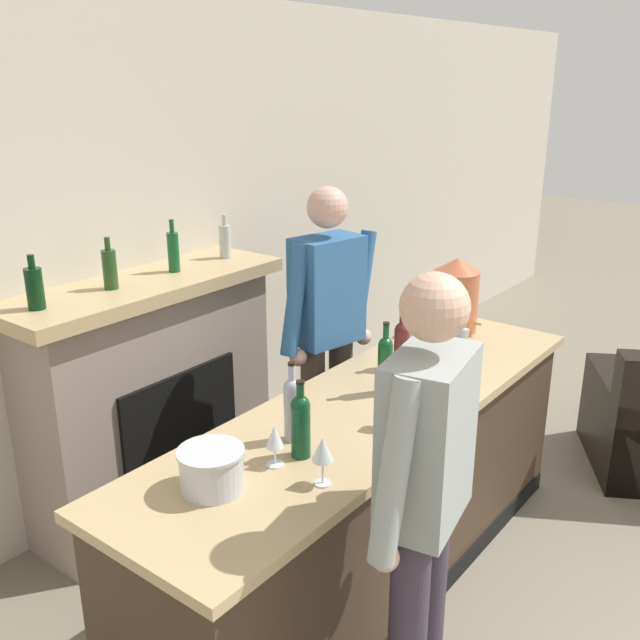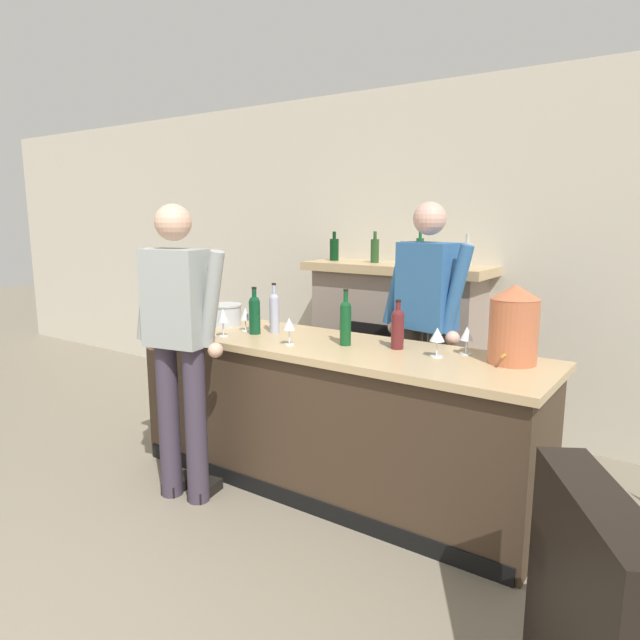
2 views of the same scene
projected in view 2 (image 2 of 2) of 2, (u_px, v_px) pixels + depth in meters
wall_back_panel at (416, 257)px, 4.76m from camera, size 12.00×0.07×2.75m
bar_counter at (328, 416)px, 3.58m from camera, size 2.70×0.75×0.94m
fireplace_stone at (395, 343)px, 4.70m from camera, size 1.54×0.52×1.61m
person_customer at (179, 341)px, 3.35m from camera, size 0.65×0.36×1.78m
person_bartender at (426, 327)px, 3.71m from camera, size 0.65×0.36×1.80m
copper_dispenser at (514, 324)px, 2.99m from camera, size 0.26×0.30×0.42m
ice_bucket_steel at (225, 315)px, 4.05m from camera, size 0.24×0.24×0.15m
wine_bottle_cabernet_heavy at (398, 327)px, 3.33m from camera, size 0.08×0.08×0.29m
wine_bottle_burgundy_dark at (274, 311)px, 3.80m from camera, size 0.07×0.07×0.33m
wine_bottle_chardonnay_pale at (255, 313)px, 3.75m from camera, size 0.07×0.07×0.31m
wine_bottle_merlot_tall at (346, 321)px, 3.42m from camera, size 0.07×0.07×0.34m
wine_glass_by_dispenser at (245, 315)px, 3.85m from camera, size 0.07×0.07×0.16m
wine_glass_mid_counter at (223, 316)px, 3.66m from camera, size 0.08×0.08×0.18m
wine_glass_front_left at (437, 336)px, 3.14m from camera, size 0.08×0.08×0.17m
wine_glass_near_bucket at (289, 325)px, 3.43m from camera, size 0.08×0.08×0.17m
wine_glass_front_right at (467, 335)px, 3.20m from camera, size 0.08×0.08×0.16m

